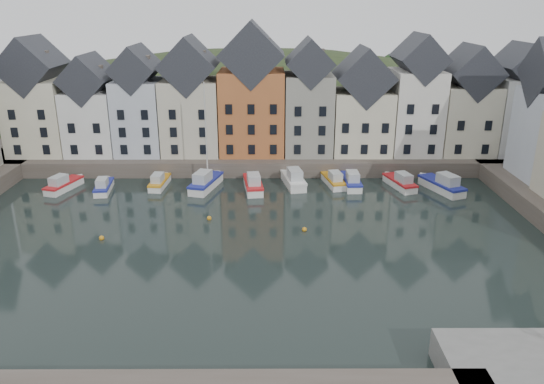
{
  "coord_description": "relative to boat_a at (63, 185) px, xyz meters",
  "views": [
    {
      "loc": [
        2.53,
        -44.29,
        21.98
      ],
      "look_at": [
        2.72,
        6.0,
        3.85
      ],
      "focal_mm": 35.0,
      "sensor_mm": 36.0,
      "label": 1
    }
  ],
  "objects": [
    {
      "name": "ground",
      "position": [
        23.03,
        -17.48,
        -0.66
      ],
      "size": [
        260.0,
        260.0,
        0.0
      ],
      "primitive_type": "plane",
      "color": "black",
      "rests_on": "ground"
    },
    {
      "name": "far_quay",
      "position": [
        23.03,
        12.52,
        0.34
      ],
      "size": [
        90.0,
        16.0,
        2.0
      ],
      "primitive_type": "cube",
      "color": "#4B4239",
      "rests_on": "ground"
    },
    {
      "name": "hillside",
      "position": [
        23.05,
        38.52,
        -18.62
      ],
      "size": [
        153.6,
        70.4,
        64.0
      ],
      "color": "#223018",
      "rests_on": "ground"
    },
    {
      "name": "far_terrace",
      "position": [
        26.24,
        10.52,
        8.21
      ],
      "size": [
        72.37,
        8.16,
        17.78
      ],
      "color": "beige",
      "rests_on": "far_quay"
    },
    {
      "name": "mooring_buoys",
      "position": [
        19.03,
        -12.14,
        -0.51
      ],
      "size": [
        20.5,
        5.5,
        0.5
      ],
      "color": "orange",
      "rests_on": "ground"
    },
    {
      "name": "boat_a",
      "position": [
        0.0,
        0.0,
        0.0
      ],
      "size": [
        3.39,
        6.07,
        2.23
      ],
      "rotation": [
        0.0,
        0.0,
        -0.29
      ],
      "color": "silver",
      "rests_on": "ground"
    },
    {
      "name": "boat_b",
      "position": [
        5.17,
        -0.56,
        -0.05
      ],
      "size": [
        2.27,
        5.52,
        2.06
      ],
      "rotation": [
        0.0,
        0.0,
        0.12
      ],
      "color": "silver",
      "rests_on": "ground"
    },
    {
      "name": "boat_c",
      "position": [
        11.65,
        1.15,
        -0.04
      ],
      "size": [
        2.01,
        5.51,
        2.08
      ],
      "rotation": [
        0.0,
        0.0,
        -0.06
      ],
      "color": "silver",
      "rests_on": "ground"
    },
    {
      "name": "boat_d",
      "position": [
        17.52,
        0.43,
        0.2
      ],
      "size": [
        3.89,
        7.26,
        13.27
      ],
      "rotation": [
        0.0,
        0.0,
        -0.26
      ],
      "color": "silver",
      "rests_on": "ground"
    },
    {
      "name": "boat_e",
      "position": [
        23.48,
        -0.09,
        0.08
      ],
      "size": [
        2.78,
        6.68,
        2.49
      ],
      "rotation": [
        0.0,
        0.0,
        0.12
      ],
      "color": "silver",
      "rests_on": "ground"
    },
    {
      "name": "boat_f",
      "position": [
        28.49,
        1.68,
        0.11
      ],
      "size": [
        3.27,
        7.03,
        2.6
      ],
      "rotation": [
        0.0,
        0.0,
        0.18
      ],
      "color": "silver",
      "rests_on": "ground"
    },
    {
      "name": "boat_g",
      "position": [
        33.6,
        1.66,
        -0.02
      ],
      "size": [
        2.78,
        5.84,
        2.15
      ],
      "rotation": [
        0.0,
        0.0,
        0.19
      ],
      "color": "silver",
      "rests_on": "ground"
    },
    {
      "name": "boat_h",
      "position": [
        35.78,
        1.18,
        0.04
      ],
      "size": [
        2.0,
        6.15,
        2.35
      ],
      "rotation": [
        0.0,
        0.0,
        0.02
      ],
      "color": "silver",
      "rests_on": "ground"
    },
    {
      "name": "boat_i",
      "position": [
        41.85,
        0.77,
        0.02
      ],
      "size": [
        3.39,
        6.22,
        2.28
      ],
      "rotation": [
        0.0,
        0.0,
        0.28
      ],
      "color": "silver",
      "rests_on": "ground"
    },
    {
      "name": "boat_j",
      "position": [
        46.7,
        -0.62,
        0.12
      ],
      "size": [
        4.43,
        7.16,
        2.63
      ],
      "rotation": [
        0.0,
        0.0,
        0.37
      ],
      "color": "silver",
      "rests_on": "ground"
    }
  ]
}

